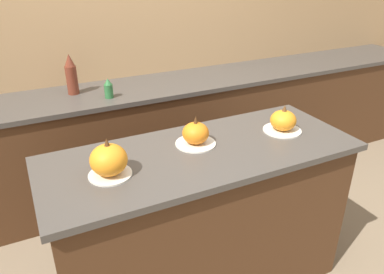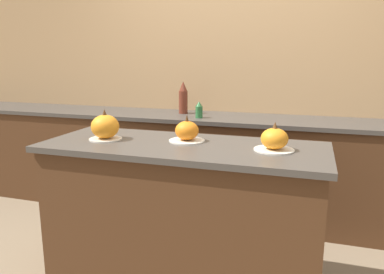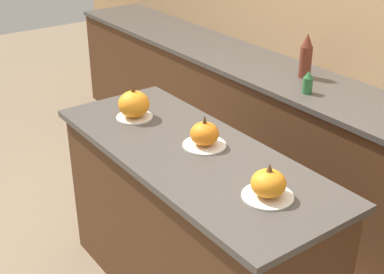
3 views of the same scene
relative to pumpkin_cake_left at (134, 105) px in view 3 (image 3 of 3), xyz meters
The scene contains 7 objects.
kitchen_island 0.73m from the pumpkin_cake_left, ahead, with size 1.66×0.66×0.93m.
back_counter 1.41m from the pumpkin_cake_left, 67.75° to the left, with size 6.00×0.60×0.92m.
pumpkin_cake_left is the anchor object (origin of this frame).
pumpkin_cake_center 0.50m from the pumpkin_cake_left, 12.24° to the left, with size 0.22×0.22×0.16m.
pumpkin_cake_right 1.02m from the pumpkin_cake_left, ahead, with size 0.22×0.22×0.16m.
bottle_tall 1.27m from the pumpkin_cake_left, 87.05° to the left, with size 0.08×0.08×0.30m.
bottle_short 1.10m from the pumpkin_cake_left, 75.35° to the left, with size 0.06×0.06×0.14m.
Camera 3 is at (1.85, -1.35, 2.15)m, focal length 50.00 mm.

